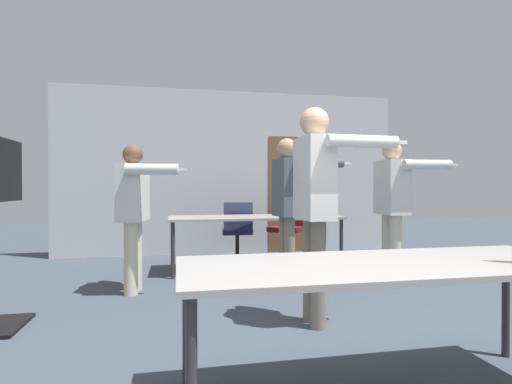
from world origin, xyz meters
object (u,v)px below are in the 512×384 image
(person_near_casual, at_px, (316,192))
(person_left_plaid, at_px, (393,198))
(office_chair_mid_tucked, at_px, (289,231))
(person_far_watching, at_px, (134,204))
(office_chair_near_pushed, at_px, (238,234))
(person_center_tall, at_px, (288,197))
(drink_cup, at_px, (284,212))

(person_near_casual, distance_m, person_left_plaid, 1.85)
(person_near_casual, relative_size, office_chair_mid_tucked, 1.93)
(person_left_plaid, xyz_separation_m, person_far_watching, (-2.99, 0.15, -0.06))
(person_left_plaid, distance_m, office_chair_near_pushed, 2.45)
(office_chair_near_pushed, distance_m, office_chair_mid_tucked, 0.86)
(office_chair_near_pushed, bearing_deg, person_center_tall, -75.18)
(person_near_casual, distance_m, person_center_tall, 1.17)
(drink_cup, bearing_deg, person_center_tall, -103.00)
(person_center_tall, xyz_separation_m, office_chair_mid_tucked, (0.55, 1.87, -0.59))
(person_near_casual, bearing_deg, office_chair_mid_tucked, 165.56)
(person_center_tall, height_order, person_left_plaid, person_left_plaid)
(person_center_tall, bearing_deg, person_left_plaid, 86.09)
(person_left_plaid, height_order, drink_cup, person_left_plaid)
(person_center_tall, height_order, person_far_watching, person_center_tall)
(drink_cup, bearing_deg, office_chair_near_pushed, 134.92)
(person_center_tall, relative_size, person_far_watching, 1.05)
(person_near_casual, xyz_separation_m, office_chair_mid_tucked, (0.64, 3.04, -0.66))
(person_near_casual, xyz_separation_m, person_center_tall, (0.09, 1.17, -0.07))
(person_left_plaid, xyz_separation_m, office_chair_mid_tucked, (-0.76, 1.83, -0.57))
(person_left_plaid, distance_m, person_far_watching, 3.00)
(person_left_plaid, bearing_deg, person_center_tall, -84.68)
(drink_cup, bearing_deg, person_far_watching, -152.48)
(drink_cup, bearing_deg, person_left_plaid, -48.50)
(office_chair_near_pushed, xyz_separation_m, office_chair_mid_tucked, (0.85, 0.08, 0.01))
(person_left_plaid, relative_size, drink_cup, 17.57)
(person_near_casual, relative_size, office_chair_near_pushed, 1.97)
(office_chair_mid_tucked, relative_size, drink_cup, 9.71)
(person_far_watching, distance_m, office_chair_near_pushed, 2.18)
(person_center_tall, height_order, office_chair_near_pushed, person_center_tall)
(office_chair_near_pushed, relative_size, drink_cup, 9.52)
(person_left_plaid, height_order, person_far_watching, person_left_plaid)
(office_chair_mid_tucked, bearing_deg, person_near_casual, 126.81)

